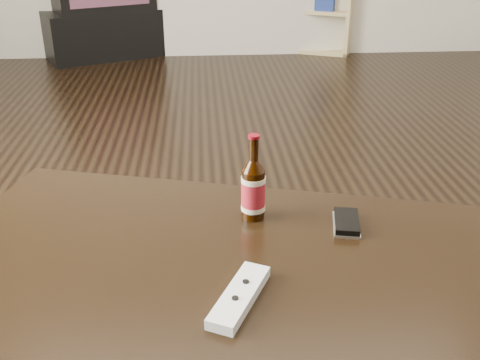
{
  "coord_description": "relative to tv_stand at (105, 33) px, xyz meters",
  "views": [
    {
      "loc": [
        -0.24,
        -1.62,
        1.09
      ],
      "look_at": [
        -0.16,
        -0.5,
        0.55
      ],
      "focal_mm": 42.0,
      "sensor_mm": 36.0,
      "label": 1
    }
  ],
  "objects": [
    {
      "name": "phone",
      "position": [
        1.07,
        -3.6,
        0.28
      ],
      "size": [
        0.08,
        0.12,
        0.02
      ],
      "rotation": [
        0.0,
        0.0,
        -0.19
      ],
      "color": "silver",
      "rests_on": "coffee_table"
    },
    {
      "name": "beer_bottle",
      "position": [
        0.87,
        -3.54,
        0.34
      ],
      "size": [
        0.07,
        0.07,
        0.2
      ],
      "rotation": [
        0.0,
        0.0,
        0.31
      ],
      "color": "black",
      "rests_on": "coffee_table"
    },
    {
      "name": "coffee_table",
      "position": [
        0.79,
        -3.73,
        0.21
      ],
      "size": [
        1.35,
        1.0,
        0.45
      ],
      "rotation": [
        0.0,
        0.0,
        -0.26
      ],
      "color": "black",
      "rests_on": "floor"
    },
    {
      "name": "remote",
      "position": [
        0.81,
        -3.84,
        0.28
      ],
      "size": [
        0.13,
        0.19,
        0.02
      ],
      "rotation": [
        0.0,
        0.0,
        -0.45
      ],
      "color": "silver",
      "rests_on": "coffee_table"
    },
    {
      "name": "floor",
      "position": [
        0.99,
        -3.04,
        -0.19
      ],
      "size": [
        5.0,
        6.0,
        0.01
      ],
      "primitive_type": "cube",
      "color": "black",
      "rests_on": "ground"
    },
    {
      "name": "tv_stand",
      "position": [
        0.0,
        0.0,
        0.0
      ],
      "size": [
        1.04,
        0.81,
        0.37
      ],
      "primitive_type": "cube",
      "rotation": [
        0.0,
        0.0,
        0.43
      ],
      "color": "black",
      "rests_on": "floor"
    }
  ]
}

